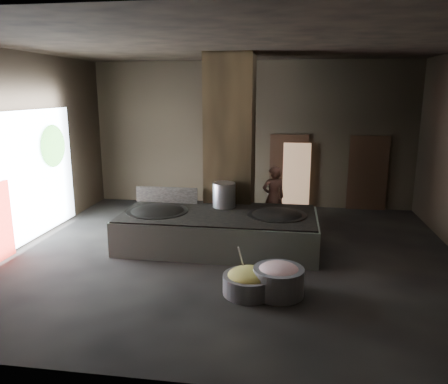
% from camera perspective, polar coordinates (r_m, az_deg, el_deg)
% --- Properties ---
extents(floor, '(10.00, 9.00, 0.10)m').
position_cam_1_polar(floor, '(9.94, 1.01, -8.40)').
color(floor, black).
rests_on(floor, ground).
extents(ceiling, '(10.00, 9.00, 0.10)m').
position_cam_1_polar(ceiling, '(9.31, 1.13, 18.99)').
color(ceiling, black).
rests_on(ceiling, back_wall).
extents(back_wall, '(10.00, 0.10, 4.50)m').
position_cam_1_polar(back_wall, '(13.84, 3.56, 7.47)').
color(back_wall, black).
rests_on(back_wall, ground).
extents(front_wall, '(10.00, 0.10, 4.50)m').
position_cam_1_polar(front_wall, '(4.96, -5.85, -2.59)').
color(front_wall, black).
rests_on(front_wall, ground).
extents(left_wall, '(0.10, 9.00, 4.50)m').
position_cam_1_polar(left_wall, '(11.19, -25.62, 4.91)').
color(left_wall, black).
rests_on(left_wall, ground).
extents(pillar, '(1.20, 1.20, 4.50)m').
position_cam_1_polar(pillar, '(11.26, 0.82, 6.23)').
color(pillar, black).
rests_on(pillar, ground).
extents(hearth_platform, '(4.56, 2.21, 0.79)m').
position_cam_1_polar(hearth_platform, '(10.26, -0.73, -5.08)').
color(hearth_platform, '#A7B8A5').
rests_on(hearth_platform, ground).
extents(platform_cap, '(4.44, 2.13, 0.03)m').
position_cam_1_polar(platform_cap, '(10.14, -0.73, -2.82)').
color(platform_cap, black).
rests_on(platform_cap, hearth_platform).
extents(wok_left, '(1.43, 1.43, 0.39)m').
position_cam_1_polar(wok_left, '(10.43, -8.67, -2.88)').
color(wok_left, black).
rests_on(wok_left, hearth_platform).
extents(wok_left_rim, '(1.46, 1.46, 0.05)m').
position_cam_1_polar(wok_left_rim, '(10.41, -8.69, -2.51)').
color(wok_left_rim, black).
rests_on(wok_left_rim, hearth_platform).
extents(wok_right, '(1.33, 1.33, 0.37)m').
position_cam_1_polar(wok_right, '(10.08, 6.92, -3.39)').
color(wok_right, black).
rests_on(wok_right, hearth_platform).
extents(wok_right_rim, '(1.36, 1.36, 0.05)m').
position_cam_1_polar(wok_right_rim, '(10.06, 6.93, -3.01)').
color(wok_right_rim, black).
rests_on(wok_right_rim, hearth_platform).
extents(stock_pot, '(0.55, 0.55, 0.59)m').
position_cam_1_polar(stock_pot, '(10.57, 0.01, -0.38)').
color(stock_pot, '#B2B3BB').
rests_on(stock_pot, hearth_platform).
extents(splash_guard, '(1.58, 0.07, 0.39)m').
position_cam_1_polar(splash_guard, '(11.10, -7.51, -0.38)').
color(splash_guard, black).
rests_on(splash_guard, hearth_platform).
extents(cook, '(0.70, 0.57, 1.66)m').
position_cam_1_polar(cook, '(11.66, 6.47, -0.71)').
color(cook, brown).
rests_on(cook, ground).
extents(veg_basin, '(1.08, 1.08, 0.35)m').
position_cam_1_polar(veg_basin, '(8.08, 3.30, -11.93)').
color(veg_basin, slate).
rests_on(veg_basin, ground).
extents(veg_fill, '(0.79, 0.79, 0.24)m').
position_cam_1_polar(veg_fill, '(8.01, 3.31, -10.80)').
color(veg_fill, '#91B256').
rests_on(veg_fill, veg_basin).
extents(ladle, '(0.14, 0.37, 0.68)m').
position_cam_1_polar(ladle, '(8.08, 2.36, -9.03)').
color(ladle, '#B2B3BB').
rests_on(ladle, veg_basin).
extents(meat_basin, '(1.17, 1.17, 0.50)m').
position_cam_1_polar(meat_basin, '(8.05, 7.12, -11.51)').
color(meat_basin, slate).
rests_on(meat_basin, ground).
extents(meat_fill, '(0.76, 0.76, 0.29)m').
position_cam_1_polar(meat_fill, '(7.97, 7.16, -10.21)').
color(meat_fill, '#CA7982').
rests_on(meat_fill, meat_basin).
extents(doorway_near, '(1.18, 0.08, 2.38)m').
position_cam_1_polar(doorway_near, '(13.85, 8.41, 2.56)').
color(doorway_near, black).
rests_on(doorway_near, ground).
extents(doorway_near_glow, '(0.84, 0.04, 1.98)m').
position_cam_1_polar(doorway_near_glow, '(13.76, 9.43, 2.24)').
color(doorway_near_glow, '#8C6647').
rests_on(doorway_near_glow, ground).
extents(doorway_far, '(1.18, 0.08, 2.38)m').
position_cam_1_polar(doorway_far, '(14.06, 18.24, 2.19)').
color(doorway_far, black).
rests_on(doorway_far, ground).
extents(doorway_far_glow, '(0.78, 0.04, 1.85)m').
position_cam_1_polar(doorway_far_glow, '(14.11, 17.33, 2.09)').
color(doorway_far_glow, '#8C6647').
rests_on(doorway_far_glow, ground).
extents(left_opening, '(0.04, 4.20, 3.10)m').
position_cam_1_polar(left_opening, '(11.39, -24.33, 1.84)').
color(left_opening, white).
rests_on(left_opening, ground).
extents(tree_silhouette, '(0.28, 1.10, 1.10)m').
position_cam_1_polar(tree_silhouette, '(12.18, -21.43, 5.61)').
color(tree_silhouette, '#194714').
rests_on(tree_silhouette, left_opening).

